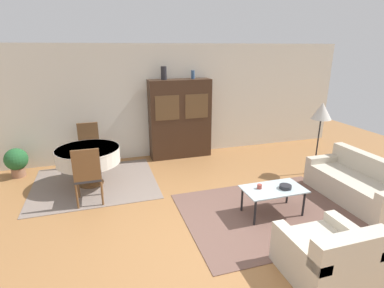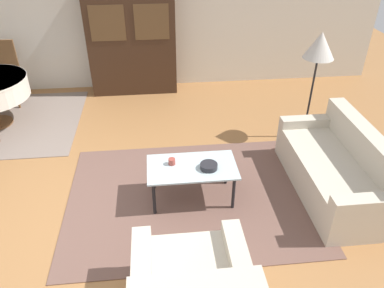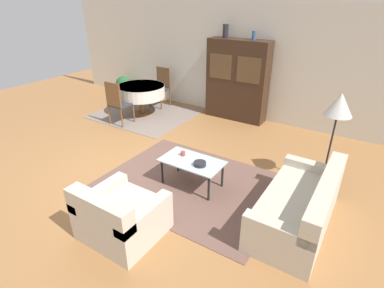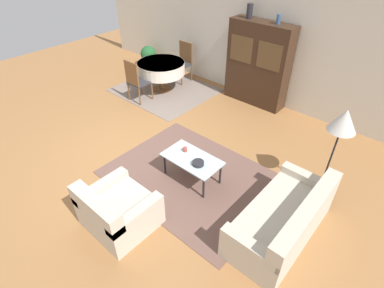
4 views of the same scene
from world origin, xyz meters
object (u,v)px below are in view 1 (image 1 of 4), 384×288
object	(u,v)px
dining_chair_near	(88,173)
cup	(260,186)
couch	(358,185)
dining_table	(88,156)
coffee_table	(273,191)
floor_lamp	(322,114)
vase_short	(193,75)
bowl	(285,187)
armchair	(328,256)
vase_tall	(164,73)
display_cabinet	(180,119)
potted_plant	(16,161)
dining_chair_far	(89,144)

from	to	relation	value
dining_chair_near	cup	distance (m)	2.87
couch	cup	size ratio (longest dim) A/B	22.48
dining_table	cup	distance (m)	3.29
coffee_table	cup	size ratio (longest dim) A/B	12.79
floor_lamp	vase_short	distance (m)	2.97
bowl	cup	bearing A→B (deg)	162.78
dining_table	vase_short	distance (m)	3.02
coffee_table	dining_chair_near	size ratio (longest dim) A/B	0.96
armchair	cup	xyz separation A→B (m)	(-0.07, 1.51, 0.20)
vase_tall	vase_short	size ratio (longest dim) A/B	1.54
cup	floor_lamp	bearing A→B (deg)	29.44
vase_short	dining_chair_near	bearing A→B (deg)	-142.44
vase_short	couch	bearing A→B (deg)	-56.30
bowl	vase_short	distance (m)	3.55
armchair	dining_chair_near	world-z (taller)	dining_chair_near
dining_table	vase_tall	bearing A→B (deg)	31.05
display_cabinet	bowl	bearing A→B (deg)	-74.35
couch	potted_plant	world-z (taller)	couch
dining_table	floor_lamp	world-z (taller)	floor_lamp
bowl	vase_short	bearing A→B (deg)	100.04
dining_chair_near	vase_tall	size ratio (longest dim) A/B	3.43
floor_lamp	potted_plant	size ratio (longest dim) A/B	2.49
couch	display_cabinet	size ratio (longest dim) A/B	0.92
coffee_table	floor_lamp	world-z (taller)	floor_lamp
floor_lamp	cup	world-z (taller)	floor_lamp
armchair	floor_lamp	distance (m)	3.43
bowl	potted_plant	size ratio (longest dim) A/B	0.31
vase_tall	floor_lamp	bearing A→B (deg)	-33.74
armchair	cup	distance (m)	1.52
armchair	vase_tall	distance (m)	4.97
couch	vase_short	xyz separation A→B (m)	(-2.09, 3.14, 1.71)
display_cabinet	couch	bearing A→B (deg)	-52.36
display_cabinet	vase_tall	bearing A→B (deg)	179.86
armchair	bowl	world-z (taller)	armchair
vase_tall	potted_plant	size ratio (longest dim) A/B	0.49
dining_chair_far	floor_lamp	xyz separation A→B (m)	(4.63, -1.68, 0.74)
floor_lamp	bowl	xyz separation A→B (m)	(-1.61, -1.25, -0.83)
armchair	vase_short	xyz separation A→B (m)	(-0.23, 4.55, 1.71)
floor_lamp	vase_short	size ratio (longest dim) A/B	7.87
vase_short	display_cabinet	bearing A→B (deg)	-179.84
coffee_table	vase_tall	distance (m)	3.68
couch	vase_tall	size ratio (longest dim) A/B	5.79
display_cabinet	vase_tall	distance (m)	1.16
coffee_table	display_cabinet	xyz separation A→B (m)	(-0.71, 3.11, 0.54)
coffee_table	cup	world-z (taller)	cup
floor_lamp	vase_tall	size ratio (longest dim) A/B	5.12
couch	dining_chair_near	distance (m)	4.73
couch	vase_tall	world-z (taller)	vase_tall
coffee_table	floor_lamp	distance (m)	2.33
coffee_table	vase_short	xyz separation A→B (m)	(-0.38, 3.11, 1.59)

